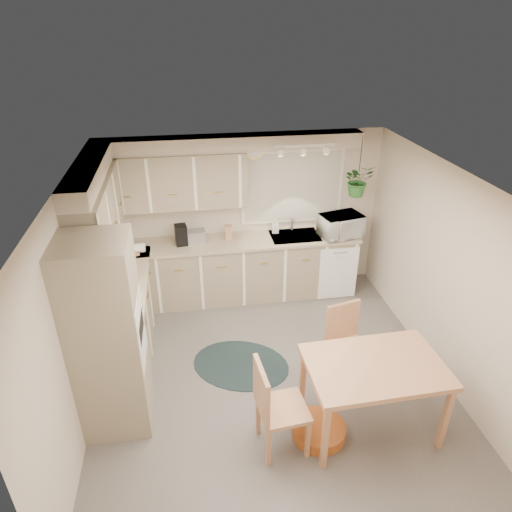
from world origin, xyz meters
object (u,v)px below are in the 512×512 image
object	(u,v)px
pet_bed	(319,430)
braided_rug	(241,365)
chair_back	(350,347)
chair_left	(283,406)
dining_table	(371,396)
microwave	(341,223)

from	to	relation	value
pet_bed	braided_rug	bearing A→B (deg)	119.03
chair_back	pet_bed	bearing A→B (deg)	39.99
chair_back	braided_rug	bearing A→B (deg)	-33.07
chair_left	braided_rug	world-z (taller)	chair_left
dining_table	chair_back	size ratio (longest dim) A/B	1.40
chair_back	pet_bed	size ratio (longest dim) A/B	1.73
pet_bed	chair_left	bearing A→B (deg)	-173.41
pet_bed	microwave	xyz separation A→B (m)	(1.02, 2.63, 1.08)
dining_table	chair_left	xyz separation A→B (m)	(-0.92, -0.08, 0.09)
dining_table	microwave	bearing A→B (deg)	79.16
microwave	dining_table	bearing A→B (deg)	-114.26
chair_left	pet_bed	bearing A→B (deg)	91.46
dining_table	braided_rug	distance (m)	1.68
chair_left	braided_rug	xyz separation A→B (m)	(-0.25, 1.21, -0.50)
dining_table	microwave	world-z (taller)	microwave
microwave	pet_bed	bearing A→B (deg)	-124.65
chair_left	braided_rug	bearing A→B (deg)	-173.35
braided_rug	microwave	size ratio (longest dim) A/B	2.02
dining_table	microwave	xyz separation A→B (m)	(0.50, 2.60, 0.72)
chair_back	microwave	distance (m)	2.07
chair_left	microwave	xyz separation A→B (m)	(1.42, 2.68, 0.63)
dining_table	chair_left	distance (m)	0.93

